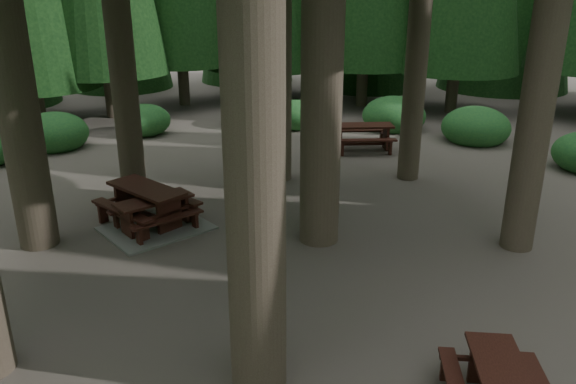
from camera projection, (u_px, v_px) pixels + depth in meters
ground at (294, 252)px, 11.65m from camera, size 80.00×80.00×0.00m
picnic_table_b at (147, 199)px, 12.90m from camera, size 2.06×2.36×0.88m
picnic_table_c at (156, 219)px, 12.66m from camera, size 2.32×1.97×0.74m
picnic_table_d at (363, 133)px, 18.75m from camera, size 2.52×2.39×0.85m
shrub_ring at (300, 215)px, 12.47m from camera, size 23.86×24.64×1.49m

